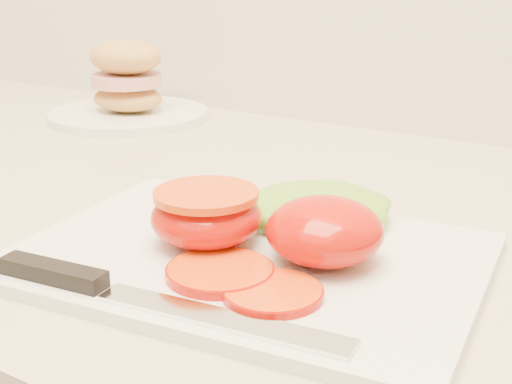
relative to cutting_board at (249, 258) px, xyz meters
The scene contains 8 objects.
cutting_board is the anchor object (origin of this frame).
tomato_half_dome 0.06m from the cutting_board, 15.53° to the left, with size 0.09×0.09×0.05m, color #C20B09.
tomato_half_cut 0.05m from the cutting_board, behind, with size 0.09×0.09×0.04m.
tomato_slice_0 0.05m from the cutting_board, 82.98° to the right, with size 0.07×0.07×0.01m, color #DB4D12.
tomato_slice_1 0.08m from the cutting_board, 45.38° to the right, with size 0.06×0.06×0.01m, color #DB4D12.
lettuce_leaf_0 0.08m from the cutting_board, 75.80° to the left, with size 0.12×0.09×0.03m, color #7CC233.
knife 0.11m from the cutting_board, 108.90° to the right, with size 0.26×0.05×0.01m.
sandwich_plate 0.53m from the cutting_board, 141.49° to the left, with size 0.22×0.22×0.11m.
Camera 1 is at (0.21, 1.13, 1.15)m, focal length 50.00 mm.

